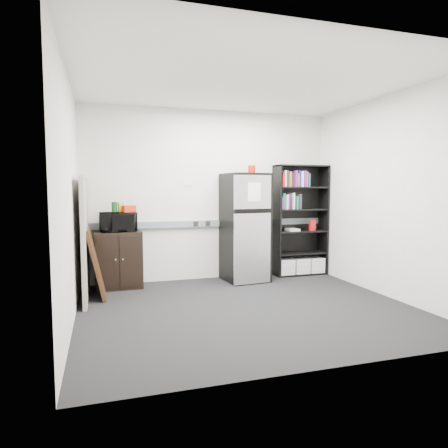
% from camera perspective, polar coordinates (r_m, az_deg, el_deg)
% --- Properties ---
extents(floor, '(4.00, 4.00, 0.00)m').
position_cam_1_polar(floor, '(5.00, 3.36, -11.89)').
color(floor, black).
rests_on(floor, ground).
extents(wall_back, '(4.00, 0.02, 2.70)m').
position_cam_1_polar(wall_back, '(6.46, -2.02, 4.09)').
color(wall_back, silver).
rests_on(wall_back, floor).
extents(wall_right, '(0.02, 3.50, 2.70)m').
position_cam_1_polar(wall_right, '(5.80, 22.33, 3.61)').
color(wall_right, silver).
rests_on(wall_right, floor).
extents(wall_left, '(0.02, 3.50, 2.70)m').
position_cam_1_polar(wall_left, '(4.50, -21.23, 3.35)').
color(wall_left, silver).
rests_on(wall_left, floor).
extents(ceiling, '(4.00, 3.50, 0.02)m').
position_cam_1_polar(ceiling, '(4.95, 3.53, 19.60)').
color(ceiling, white).
rests_on(ceiling, wall_back).
extents(electrical_raceway, '(3.92, 0.05, 0.10)m').
position_cam_1_polar(electrical_raceway, '(6.45, -1.94, 0.09)').
color(electrical_raceway, slate).
rests_on(electrical_raceway, wall_back).
extents(wall_note, '(0.14, 0.00, 0.10)m').
position_cam_1_polar(wall_note, '(6.37, -5.07, 5.86)').
color(wall_note, white).
rests_on(wall_note, wall_back).
extents(bookshelf, '(0.90, 0.34, 1.85)m').
position_cam_1_polar(bookshelf, '(6.87, 10.82, 0.41)').
color(bookshelf, black).
rests_on(bookshelf, floor).
extents(cubicle_partition, '(0.06, 1.30, 1.62)m').
position_cam_1_polar(cubicle_partition, '(5.60, -19.25, -1.84)').
color(cubicle_partition, gray).
rests_on(cubicle_partition, floor).
extents(cabinet, '(0.67, 0.45, 0.84)m').
position_cam_1_polar(cabinet, '(6.08, -14.81, -4.96)').
color(cabinet, black).
rests_on(cabinet, floor).
extents(microwave, '(0.53, 0.39, 0.28)m').
position_cam_1_polar(microwave, '(5.99, -14.92, 0.28)').
color(microwave, black).
rests_on(microwave, cabinet).
extents(snack_box_a, '(0.08, 0.07, 0.15)m').
position_cam_1_polar(snack_box_a, '(6.01, -15.38, 2.34)').
color(snack_box_a, '#1B6027').
rests_on(snack_box_a, microwave).
extents(snack_box_b, '(0.08, 0.06, 0.15)m').
position_cam_1_polar(snack_box_b, '(6.01, -15.38, 2.34)').
color(snack_box_b, '#0B3414').
rests_on(snack_box_b, microwave).
extents(snack_box_c, '(0.08, 0.07, 0.14)m').
position_cam_1_polar(snack_box_c, '(6.01, -14.53, 2.31)').
color(snack_box_c, '#C68D12').
rests_on(snack_box_c, microwave).
extents(snack_bag, '(0.20, 0.15, 0.10)m').
position_cam_1_polar(snack_bag, '(5.97, -13.39, 2.13)').
color(snack_bag, red).
rests_on(snack_bag, microwave).
extents(refrigerator, '(0.70, 0.73, 1.70)m').
position_cam_1_polar(refrigerator, '(6.32, 3.04, -0.49)').
color(refrigerator, black).
rests_on(refrigerator, floor).
extents(coffee_can, '(0.12, 0.12, 0.17)m').
position_cam_1_polar(coffee_can, '(6.47, 3.98, 7.90)').
color(coffee_can, '#B01808').
rests_on(coffee_can, refrigerator).
extents(framed_poster, '(0.24, 0.73, 0.93)m').
position_cam_1_polar(framed_poster, '(5.68, -17.80, -5.20)').
color(framed_poster, black).
rests_on(framed_poster, floor).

